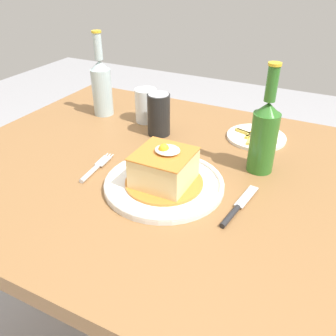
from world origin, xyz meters
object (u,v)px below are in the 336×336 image
object	(u,v)px
main_plate	(164,183)
side_plate_fries	(256,137)
soda_can	(159,115)
beer_bottle_green	(264,133)
beer_bottle_clear	(102,85)
drinking_glass	(146,108)
fork	(94,169)
knife	(235,210)

from	to	relation	value
main_plate	side_plate_fries	xyz separation A→B (m)	(0.12, 0.34, -0.00)
soda_can	beer_bottle_green	world-z (taller)	beer_bottle_green
soda_can	main_plate	bearing A→B (deg)	-59.64
side_plate_fries	beer_bottle_clear	bearing A→B (deg)	-174.85
main_plate	beer_bottle_green	world-z (taller)	beer_bottle_green
main_plate	drinking_glass	world-z (taller)	drinking_glass
main_plate	fork	bearing A→B (deg)	-174.61
fork	beer_bottle_green	bearing A→B (deg)	28.03
knife	soda_can	xyz separation A→B (m)	(-0.32, 0.26, 0.06)
main_plate	soda_can	distance (m)	0.29
main_plate	beer_bottle_green	size ratio (longest dim) A/B	1.04
main_plate	drinking_glass	xyz separation A→B (m)	(-0.22, 0.31, 0.04)
beer_bottle_clear	fork	bearing A→B (deg)	-58.40
knife	beer_bottle_clear	distance (m)	0.65
beer_bottle_green	beer_bottle_clear	xyz separation A→B (m)	(-0.56, 0.12, 0.00)
fork	soda_can	world-z (taller)	soda_can
soda_can	knife	bearing A→B (deg)	-39.36
fork	beer_bottle_green	world-z (taller)	beer_bottle_green
soda_can	drinking_glass	world-z (taller)	soda_can
drinking_glass	soda_can	bearing A→B (deg)	-39.03
soda_can	beer_bottle_green	distance (m)	0.33
soda_can	beer_bottle_clear	bearing A→B (deg)	167.30
knife	drinking_glass	world-z (taller)	drinking_glass
knife	soda_can	world-z (taller)	soda_can
beer_bottle_green	drinking_glass	bearing A→B (deg)	161.61
soda_can	side_plate_fries	bearing A→B (deg)	20.28
main_plate	beer_bottle_clear	bearing A→B (deg)	141.98
fork	drinking_glass	xyz separation A→B (m)	(-0.04, 0.33, 0.04)
fork	side_plate_fries	distance (m)	0.48
fork	soda_can	xyz separation A→B (m)	(0.04, 0.26, 0.06)
fork	beer_bottle_clear	size ratio (longest dim) A/B	0.53
beer_bottle_clear	beer_bottle_green	bearing A→B (deg)	-12.28
drinking_glass	fork	bearing A→B (deg)	-83.52
knife	beer_bottle_green	world-z (taller)	beer_bottle_green
drinking_glass	beer_bottle_green	bearing A→B (deg)	-18.39
knife	beer_bottle_clear	world-z (taller)	beer_bottle_clear
fork	beer_bottle_green	distance (m)	0.42
side_plate_fries	fork	bearing A→B (deg)	-130.85
fork	drinking_glass	world-z (taller)	drinking_glass
soda_can	drinking_glass	distance (m)	0.10
beer_bottle_clear	side_plate_fries	world-z (taller)	beer_bottle_clear
main_plate	side_plate_fries	world-z (taller)	main_plate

